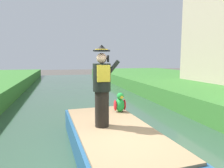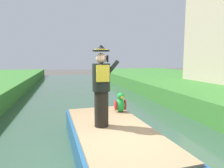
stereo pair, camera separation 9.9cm
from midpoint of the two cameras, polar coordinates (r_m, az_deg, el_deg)
The scene contains 4 objects.
canal_water at distance 4.41m, azimuth 3.06°, elevation -22.78°, with size 6.76×48.00×0.10m, color #33513D.
boat at distance 4.78m, azimuth 0.88°, elevation -15.61°, with size 2.01×4.29×0.61m.
person_pirate at distance 4.51m, azimuth -2.37°, elevation -0.69°, with size 0.61×0.42×1.85m.
parrot_plush at distance 5.88m, azimuth 2.87°, elevation -5.58°, with size 0.36×0.35×0.57m.
Camera 2 is at (-1.08, -3.66, 2.25)m, focal length 32.15 mm.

